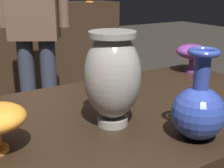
{
  "coord_description": "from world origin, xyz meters",
  "views": [
    {
      "loc": [
        -0.41,
        -0.68,
        1.15
      ],
      "look_at": [
        -0.02,
        -0.03,
        0.9
      ],
      "focal_mm": 48.93,
      "sensor_mm": 36.0,
      "label": 1
    }
  ],
  "objects_px": {
    "visitor_center_back": "(33,15)",
    "vase_right_accent": "(199,109)",
    "vase_centerpiece": "(112,76)",
    "vase_left_accent": "(192,52)"
  },
  "relations": [
    {
      "from": "visitor_center_back",
      "to": "vase_right_accent",
      "type": "bearing_deg",
      "value": 115.97
    },
    {
      "from": "vase_centerpiece",
      "to": "visitor_center_back",
      "type": "xyz_separation_m",
      "value": [
        0.23,
        1.39,
        0.03
      ]
    },
    {
      "from": "visitor_center_back",
      "to": "vase_centerpiece",
      "type": "bearing_deg",
      "value": 110.13
    },
    {
      "from": "vase_left_accent",
      "to": "vase_right_accent",
      "type": "xyz_separation_m",
      "value": [
        -0.42,
        -0.43,
        -0.01
      ]
    },
    {
      "from": "vase_right_accent",
      "to": "vase_centerpiece",
      "type": "bearing_deg",
      "value": 128.38
    },
    {
      "from": "vase_centerpiece",
      "to": "visitor_center_back",
      "type": "relative_size",
      "value": 0.15
    },
    {
      "from": "vase_left_accent",
      "to": "vase_right_accent",
      "type": "distance_m",
      "value": 0.6
    },
    {
      "from": "vase_left_accent",
      "to": "visitor_center_back",
      "type": "bearing_deg",
      "value": 105.58
    },
    {
      "from": "vase_centerpiece",
      "to": "visitor_center_back",
      "type": "bearing_deg",
      "value": 80.41
    },
    {
      "from": "vase_centerpiece",
      "to": "visitor_center_back",
      "type": "distance_m",
      "value": 1.41
    }
  ]
}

